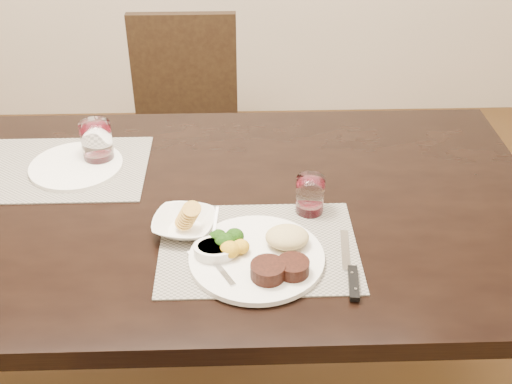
{
  "coord_description": "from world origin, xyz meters",
  "views": [
    {
      "loc": [
        0.21,
        -1.36,
        1.69
      ],
      "look_at": [
        0.25,
        -0.06,
        0.82
      ],
      "focal_mm": 45.0,
      "sensor_mm": 36.0,
      "label": 1
    }
  ],
  "objects_px": {
    "chair_far": "(185,120)",
    "cracker_bowl": "(184,224)",
    "dinner_plate": "(263,255)",
    "far_plate": "(76,166)",
    "steak_knife": "(351,275)",
    "wine_glass_near": "(310,197)"
  },
  "relations": [
    {
      "from": "dinner_plate",
      "to": "cracker_bowl",
      "type": "height_order",
      "value": "cracker_bowl"
    },
    {
      "from": "chair_far",
      "to": "steak_knife",
      "type": "relative_size",
      "value": 3.68
    },
    {
      "from": "cracker_bowl",
      "to": "wine_glass_near",
      "type": "bearing_deg",
      "value": 13.06
    },
    {
      "from": "chair_far",
      "to": "far_plate",
      "type": "xyz_separation_m",
      "value": [
        -0.24,
        -0.76,
        0.26
      ]
    },
    {
      "from": "dinner_plate",
      "to": "wine_glass_near",
      "type": "height_order",
      "value": "wine_glass_near"
    },
    {
      "from": "dinner_plate",
      "to": "steak_knife",
      "type": "distance_m",
      "value": 0.2
    },
    {
      "from": "steak_knife",
      "to": "cracker_bowl",
      "type": "bearing_deg",
      "value": 160.57
    },
    {
      "from": "steak_knife",
      "to": "wine_glass_near",
      "type": "bearing_deg",
      "value": 111.12
    },
    {
      "from": "dinner_plate",
      "to": "wine_glass_near",
      "type": "relative_size",
      "value": 3.17
    },
    {
      "from": "steak_knife",
      "to": "cracker_bowl",
      "type": "height_order",
      "value": "cracker_bowl"
    },
    {
      "from": "steak_knife",
      "to": "wine_glass_near",
      "type": "relative_size",
      "value": 2.53
    },
    {
      "from": "dinner_plate",
      "to": "steak_knife",
      "type": "height_order",
      "value": "dinner_plate"
    },
    {
      "from": "chair_far",
      "to": "dinner_plate",
      "type": "height_order",
      "value": "chair_far"
    },
    {
      "from": "cracker_bowl",
      "to": "far_plate",
      "type": "xyz_separation_m",
      "value": [
        -0.32,
        0.3,
        -0.01
      ]
    },
    {
      "from": "cracker_bowl",
      "to": "wine_glass_near",
      "type": "distance_m",
      "value": 0.32
    },
    {
      "from": "dinner_plate",
      "to": "far_plate",
      "type": "relative_size",
      "value": 1.2
    },
    {
      "from": "chair_far",
      "to": "wine_glass_near",
      "type": "relative_size",
      "value": 9.31
    },
    {
      "from": "chair_far",
      "to": "far_plate",
      "type": "relative_size",
      "value": 3.52
    },
    {
      "from": "chair_far",
      "to": "steak_knife",
      "type": "distance_m",
      "value": 1.34
    },
    {
      "from": "wine_glass_near",
      "to": "chair_far",
      "type": "bearing_deg",
      "value": 111.29
    },
    {
      "from": "dinner_plate",
      "to": "cracker_bowl",
      "type": "distance_m",
      "value": 0.22
    },
    {
      "from": "chair_far",
      "to": "cracker_bowl",
      "type": "xyz_separation_m",
      "value": [
        0.08,
        -1.06,
        0.27
      ]
    }
  ]
}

